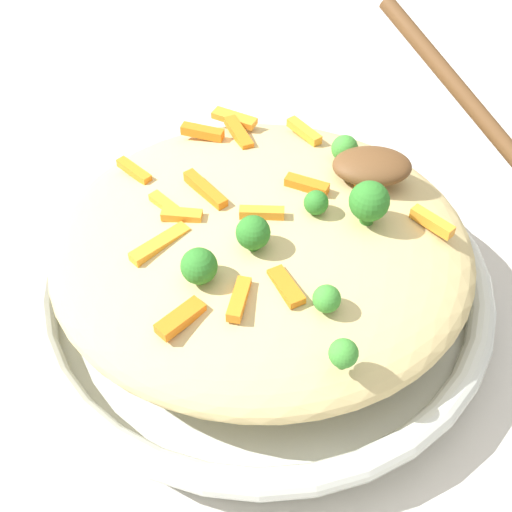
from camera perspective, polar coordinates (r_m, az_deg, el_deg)
ground_plane at (r=0.54m, az=0.00°, el=-4.23°), size 2.40×2.40×0.00m
serving_bowl at (r=0.52m, az=0.00°, el=-2.59°), size 0.34×0.34×0.04m
pasta_mound at (r=0.49m, az=0.00°, el=0.67°), size 0.29×0.28×0.06m
carrot_piece_0 at (r=0.46m, az=0.22°, el=3.25°), size 0.03×0.01×0.01m
carrot_piece_1 at (r=0.55m, az=-4.78°, el=10.02°), size 0.03×0.02×0.01m
carrot_piece_2 at (r=0.55m, az=3.52°, el=10.10°), size 0.03×0.03×0.01m
carrot_piece_3 at (r=0.48m, az=13.67°, el=2.78°), size 0.03×0.03×0.01m
carrot_piece_4 at (r=0.49m, az=3.69°, el=5.76°), size 0.03×0.02×0.01m
carrot_piece_5 at (r=0.46m, az=-8.28°, el=0.97°), size 0.04×0.04×0.01m
carrot_piece_6 at (r=0.42m, az=-1.92°, el=-3.53°), size 0.01×0.03×0.01m
carrot_piece_7 at (r=0.43m, az=1.93°, el=-2.49°), size 0.02×0.03×0.01m
carrot_piece_8 at (r=0.42m, az=-6.69°, el=-5.05°), size 0.03×0.03×0.01m
carrot_piece_9 at (r=0.47m, az=-6.55°, el=3.10°), size 0.03×0.01×0.01m
carrot_piece_10 at (r=0.48m, az=-7.85°, el=4.20°), size 0.02×0.02×0.01m
carrot_piece_11 at (r=0.55m, az=-1.83°, el=9.95°), size 0.02×0.04×0.01m
carrot_piece_12 at (r=0.49m, az=-4.59°, el=5.38°), size 0.03×0.04×0.01m
carrot_piece_13 at (r=0.51m, az=9.04°, el=6.04°), size 0.03×0.03×0.01m
carrot_piece_14 at (r=0.56m, az=-2.17°, el=11.13°), size 0.04×0.03×0.01m
carrot_piece_15 at (r=0.52m, az=-10.30°, el=6.84°), size 0.03×0.03×0.01m
broccoli_floret_0 at (r=0.52m, az=6.79°, el=8.66°), size 0.02×0.02×0.02m
broccoli_floret_1 at (r=0.47m, az=8.66°, el=4.72°), size 0.03×0.03×0.03m
broccoli_floret_2 at (r=0.44m, az=-0.74°, el=1.89°), size 0.02×0.02×0.03m
broccoli_floret_3 at (r=0.42m, az=5.23°, el=-3.50°), size 0.02×0.02×0.02m
broccoli_floret_4 at (r=0.47m, az=4.43°, el=4.33°), size 0.02×0.02×0.02m
broccoli_floret_5 at (r=0.43m, az=-5.17°, el=-0.84°), size 0.02×0.02×0.03m
broccoli_floret_6 at (r=0.39m, az=6.55°, el=-7.89°), size 0.02×0.02×0.02m
serving_spoon at (r=0.51m, az=11.55°, el=9.53°), size 0.14×0.14×0.08m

